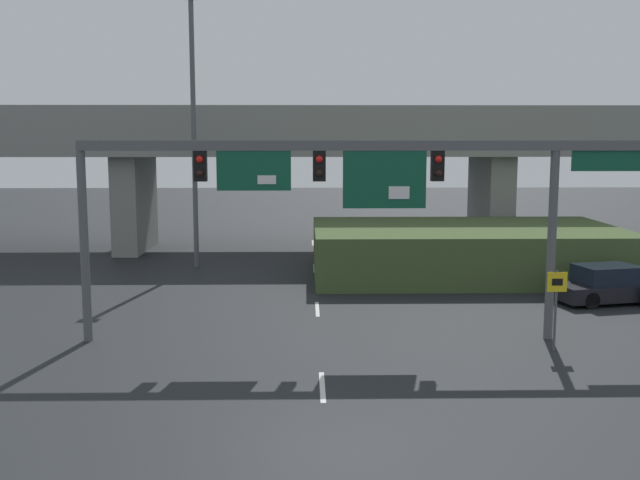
{
  "coord_description": "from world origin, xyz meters",
  "views": [
    {
      "loc": [
        -0.4,
        -14.95,
        6.47
      ],
      "look_at": [
        0.0,
        7.13,
        3.41
      ],
      "focal_mm": 42.0,
      "sensor_mm": 36.0,
      "label": 1
    }
  ],
  "objects_px": {
    "speed_limit_sign": "(556,299)",
    "highway_light_pole_near": "(194,126)",
    "signal_gantry": "(363,176)",
    "parked_sedan_near_right": "(609,285)"
  },
  "relations": [
    {
      "from": "highway_light_pole_near",
      "to": "parked_sedan_near_right",
      "type": "xyz_separation_m",
      "value": [
        17.37,
        -8.39,
        -6.29
      ]
    },
    {
      "from": "signal_gantry",
      "to": "parked_sedan_near_right",
      "type": "bearing_deg",
      "value": 27.44
    },
    {
      "from": "signal_gantry",
      "to": "speed_limit_sign",
      "type": "distance_m",
      "value": 6.94
    },
    {
      "from": "speed_limit_sign",
      "to": "highway_light_pole_near",
      "type": "bearing_deg",
      "value": 130.98
    },
    {
      "from": "signal_gantry",
      "to": "parked_sedan_near_right",
      "type": "height_order",
      "value": "signal_gantry"
    },
    {
      "from": "signal_gantry",
      "to": "highway_light_pole_near",
      "type": "height_order",
      "value": "highway_light_pole_near"
    },
    {
      "from": "signal_gantry",
      "to": "speed_limit_sign",
      "type": "bearing_deg",
      "value": -13.23
    },
    {
      "from": "parked_sedan_near_right",
      "to": "highway_light_pole_near",
      "type": "bearing_deg",
      "value": 142.0
    },
    {
      "from": "speed_limit_sign",
      "to": "parked_sedan_near_right",
      "type": "xyz_separation_m",
      "value": [
        4.35,
        6.61,
        -0.94
      ]
    },
    {
      "from": "signal_gantry",
      "to": "speed_limit_sign",
      "type": "height_order",
      "value": "signal_gantry"
    }
  ]
}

